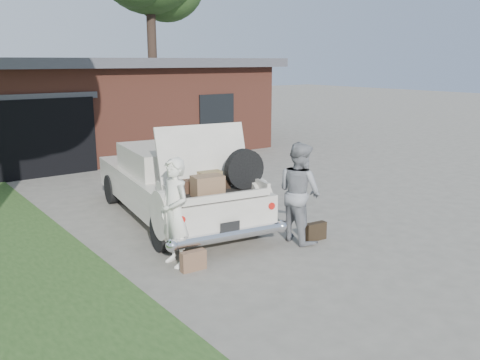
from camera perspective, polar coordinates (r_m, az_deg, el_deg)
ground at (r=9.11m, az=2.28°, el=-7.45°), size 90.00×90.00×0.00m
house at (r=19.23m, az=-17.46°, el=8.05°), size 12.80×7.80×3.30m
sedan at (r=10.58m, az=-7.30°, el=-0.29°), size 2.77×5.43×2.11m
woman_left at (r=8.11m, az=-7.33°, el=-3.63°), size 0.45×0.66×1.76m
woman_right at (r=9.20m, az=6.69°, el=-1.37°), size 0.71×0.90×1.82m
suitcase_left at (r=8.10m, az=-5.26°, el=-9.01°), size 0.42×0.16×0.32m
suitcase_right at (r=9.46m, az=8.47°, el=-5.73°), size 0.44×0.18×0.33m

